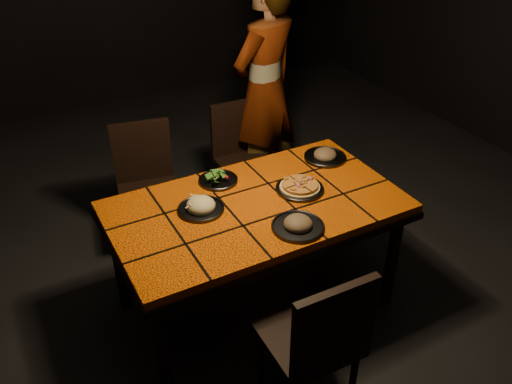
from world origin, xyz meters
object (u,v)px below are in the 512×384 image
chair_far_left (146,178)px  diner (265,90)px  dining_table (256,215)px  chair_far_right (240,151)px  chair_near (319,339)px  plate_pizza (300,187)px  plate_pasta (201,207)px

chair_far_left → diner: bearing=21.4°
dining_table → diner: 1.35m
dining_table → chair_far_right: chair_far_right is taller
chair_far_left → diner: size_ratio=0.50×
chair_near → chair_far_right: bearing=-105.1°
chair_far_right → plate_pizza: chair_far_right is taller
chair_far_right → plate_pizza: 1.08m
diner → chair_near: bearing=45.7°
chair_near → chair_far_right: 1.92m
chair_near → chair_far_left: (-0.22, 1.76, -0.02)m
chair_near → diner: (0.81, 1.95, 0.35)m
plate_pizza → plate_pasta: (-0.58, 0.08, 0.00)m
plate_pasta → chair_near: bearing=-78.6°
chair_far_left → plate_pasta: chair_far_left is taller
plate_pasta → chair_far_right: bearing=52.8°
chair_near → chair_far_left: chair_near is taller
dining_table → diner: (0.69, 1.14, 0.20)m
chair_far_left → chair_far_right: 0.77m
dining_table → chair_near: chair_near is taller
chair_near → plate_pasta: (-0.18, 0.89, 0.25)m
chair_far_left → chair_far_right: (0.76, 0.08, -0.02)m
chair_far_left → plate_pizza: chair_far_left is taller
chair_far_right → diner: bearing=24.1°
chair_near → plate_pizza: 0.94m
plate_pizza → plate_pasta: plate_pasta is taller
chair_far_left → plate_pasta: (0.04, -0.86, 0.27)m
chair_far_left → diner: 1.11m
chair_near → plate_pasta: bearing=-77.4°
dining_table → chair_far_right: size_ratio=1.93×
chair_far_left → diner: diner is taller
chair_far_right → diner: (0.27, 0.11, 0.39)m
plate_pasta → chair_far_left: bearing=92.9°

